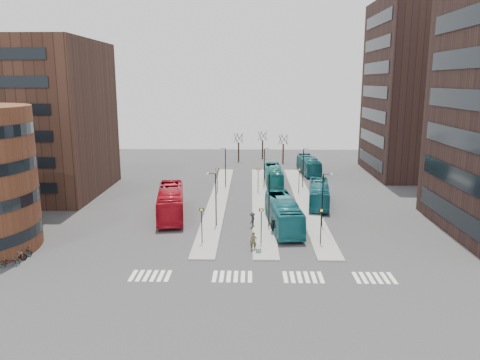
{
  "coord_description": "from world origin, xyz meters",
  "views": [
    {
      "loc": [
        0.53,
        -33.14,
        16.24
      ],
      "look_at": [
        -0.73,
        20.09,
        5.0
      ],
      "focal_mm": 35.0,
      "sensor_mm": 36.0,
      "label": 1
    }
  ],
  "objects_px": {
    "suitcase": "(259,251)",
    "bicycle_near": "(9,262)",
    "bicycle_mid": "(18,255)",
    "teal_bus_c": "(319,194)",
    "commuter_b": "(272,227)",
    "traveller": "(253,241)",
    "commuter_a": "(171,218)",
    "teal_bus_a": "(283,213)",
    "teal_bus_d": "(309,165)",
    "commuter_c": "(252,220)",
    "bicycle_far": "(24,251)",
    "red_bus": "(171,202)",
    "teal_bus_b": "(274,176)"
  },
  "relations": [
    {
      "from": "commuter_a",
      "to": "commuter_b",
      "type": "relative_size",
      "value": 1.05
    },
    {
      "from": "teal_bus_a",
      "to": "teal_bus_c",
      "type": "xyz_separation_m",
      "value": [
        5.41,
        10.03,
        -0.17
      ]
    },
    {
      "from": "suitcase",
      "to": "bicycle_near",
      "type": "distance_m",
      "value": 22.62
    },
    {
      "from": "suitcase",
      "to": "teal_bus_d",
      "type": "bearing_deg",
      "value": 92.77
    },
    {
      "from": "red_bus",
      "to": "traveller",
      "type": "height_order",
      "value": "red_bus"
    },
    {
      "from": "traveller",
      "to": "teal_bus_a",
      "type": "bearing_deg",
      "value": 68.8
    },
    {
      "from": "suitcase",
      "to": "commuter_a",
      "type": "bearing_deg",
      "value": 154.6
    },
    {
      "from": "teal_bus_d",
      "to": "traveller",
      "type": "xyz_separation_m",
      "value": [
        -10.08,
        -39.43,
        -0.58
      ]
    },
    {
      "from": "bicycle_mid",
      "to": "teal_bus_c",
      "type": "bearing_deg",
      "value": -53.18
    },
    {
      "from": "red_bus",
      "to": "bicycle_far",
      "type": "xyz_separation_m",
      "value": [
        -11.74,
        -13.63,
        -1.28
      ]
    },
    {
      "from": "teal_bus_a",
      "to": "teal_bus_d",
      "type": "xyz_separation_m",
      "value": [
        6.67,
        31.97,
        -0.14
      ]
    },
    {
      "from": "bicycle_far",
      "to": "bicycle_near",
      "type": "bearing_deg",
      "value": -162.7
    },
    {
      "from": "bicycle_near",
      "to": "teal_bus_a",
      "type": "bearing_deg",
      "value": -75.76
    },
    {
      "from": "teal_bus_c",
      "to": "commuter_a",
      "type": "height_order",
      "value": "teal_bus_c"
    },
    {
      "from": "teal_bus_c",
      "to": "traveller",
      "type": "distance_m",
      "value": 19.59
    },
    {
      "from": "suitcase",
      "to": "red_bus",
      "type": "bearing_deg",
      "value": 146.15
    },
    {
      "from": "commuter_c",
      "to": "bicycle_near",
      "type": "height_order",
      "value": "commuter_c"
    },
    {
      "from": "red_bus",
      "to": "commuter_c",
      "type": "height_order",
      "value": "red_bus"
    },
    {
      "from": "commuter_a",
      "to": "bicycle_near",
      "type": "bearing_deg",
      "value": 29.9
    },
    {
      "from": "red_bus",
      "to": "commuter_c",
      "type": "bearing_deg",
      "value": -31.52
    },
    {
      "from": "suitcase",
      "to": "teal_bus_b",
      "type": "xyz_separation_m",
      "value": [
        2.85,
        30.66,
        1.2
      ]
    },
    {
      "from": "commuter_b",
      "to": "teal_bus_d",
      "type": "bearing_deg",
      "value": -14.02
    },
    {
      "from": "traveller",
      "to": "teal_bus_d",
      "type": "bearing_deg",
      "value": 78.99
    },
    {
      "from": "bicycle_mid",
      "to": "commuter_b",
      "type": "bearing_deg",
      "value": -68.54
    },
    {
      "from": "teal_bus_b",
      "to": "teal_bus_d",
      "type": "distance_m",
      "value": 11.74
    },
    {
      "from": "red_bus",
      "to": "commuter_b",
      "type": "height_order",
      "value": "red_bus"
    },
    {
      "from": "traveller",
      "to": "suitcase",
      "type": "bearing_deg",
      "value": -56.37
    },
    {
      "from": "traveller",
      "to": "bicycle_mid",
      "type": "height_order",
      "value": "traveller"
    },
    {
      "from": "commuter_c",
      "to": "teal_bus_a",
      "type": "bearing_deg",
      "value": 108.89
    },
    {
      "from": "commuter_b",
      "to": "traveller",
      "type": "bearing_deg",
      "value": 156.24
    },
    {
      "from": "bicycle_far",
      "to": "red_bus",
      "type": "bearing_deg",
      "value": -23.46
    },
    {
      "from": "commuter_a",
      "to": "commuter_b",
      "type": "bearing_deg",
      "value": 149.51
    },
    {
      "from": "teal_bus_c",
      "to": "commuter_c",
      "type": "xyz_separation_m",
      "value": [
        -8.9,
        -10.0,
        -0.63
      ]
    },
    {
      "from": "teal_bus_d",
      "to": "traveller",
      "type": "bearing_deg",
      "value": -108.52
    },
    {
      "from": "teal_bus_c",
      "to": "bicycle_far",
      "type": "bearing_deg",
      "value": -140.35
    },
    {
      "from": "red_bus",
      "to": "teal_bus_b",
      "type": "xyz_separation_m",
      "value": [
        13.41,
        18.06,
        -0.28
      ]
    },
    {
      "from": "teal_bus_b",
      "to": "traveller",
      "type": "bearing_deg",
      "value": -97.21
    },
    {
      "from": "teal_bus_a",
      "to": "bicycle_far",
      "type": "distance_m",
      "value": 26.92
    },
    {
      "from": "teal_bus_c",
      "to": "commuter_b",
      "type": "distance_m",
      "value": 14.27
    },
    {
      "from": "commuter_a",
      "to": "bicycle_mid",
      "type": "height_order",
      "value": "commuter_a"
    },
    {
      "from": "bicycle_near",
      "to": "teal_bus_c",
      "type": "bearing_deg",
      "value": -65.52
    },
    {
      "from": "bicycle_far",
      "to": "teal_bus_c",
      "type": "bearing_deg",
      "value": -40.4
    },
    {
      "from": "teal_bus_b",
      "to": "commuter_b",
      "type": "relative_size",
      "value": 6.32
    },
    {
      "from": "teal_bus_a",
      "to": "bicycle_near",
      "type": "distance_m",
      "value": 27.98
    },
    {
      "from": "suitcase",
      "to": "commuter_a",
      "type": "height_order",
      "value": "commuter_a"
    },
    {
      "from": "red_bus",
      "to": "teal_bus_d",
      "type": "relative_size",
      "value": 1.16
    },
    {
      "from": "commuter_c",
      "to": "bicycle_near",
      "type": "xyz_separation_m",
      "value": [
        -21.73,
        -12.08,
        -0.41
      ]
    },
    {
      "from": "teal_bus_c",
      "to": "teal_bus_d",
      "type": "distance_m",
      "value": 21.98
    },
    {
      "from": "bicycle_mid",
      "to": "traveller",
      "type": "bearing_deg",
      "value": -79.05
    },
    {
      "from": "teal_bus_a",
      "to": "teal_bus_b",
      "type": "relative_size",
      "value": 1.12
    }
  ]
}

